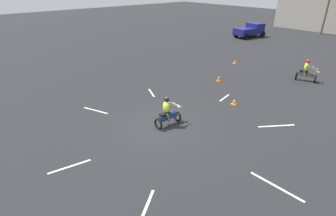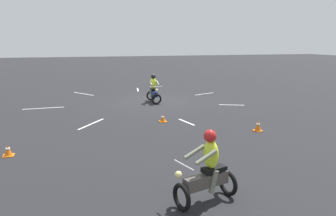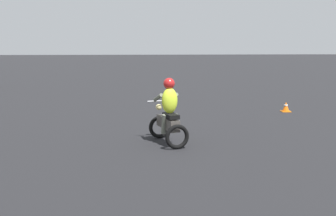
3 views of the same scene
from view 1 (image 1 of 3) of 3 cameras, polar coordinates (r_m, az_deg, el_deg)
ground_plane at (r=13.73m, az=-1.37°, el=-4.03°), size 120.00×120.00×0.00m
motorcycle_rider_foreground at (r=13.49m, az=-0.11°, el=-1.09°), size 0.70×1.51×1.66m
motorcycle_rider_background at (r=22.19m, az=27.92°, el=6.98°), size 1.56×0.99×1.66m
pickup_truck at (r=37.38m, az=17.44°, el=15.91°), size 2.58×4.39×1.73m
traffic_cone_near_left at (r=16.55m, az=14.21°, el=1.29°), size 0.32×0.32×0.32m
traffic_cone_mid_center at (r=20.18m, az=11.02°, el=6.34°), size 0.32×0.32×0.43m
traffic_cone_mid_left at (r=24.94m, az=14.38°, el=9.71°), size 0.32×0.32×0.32m
lane_stripe_e at (r=10.93m, az=22.47°, el=-15.47°), size 2.11×0.16×0.01m
lane_stripe_ne at (r=14.90m, az=22.55°, el=-3.60°), size 1.22×1.70×0.01m
lane_stripe_n at (r=17.38m, az=12.17°, el=2.19°), size 0.36×1.30×0.01m
lane_stripe_nw at (r=17.79m, az=-3.62°, el=3.34°), size 1.33×0.65×0.01m
lane_stripe_w at (r=15.92m, az=-15.48°, el=-0.51°), size 1.64×0.75×0.01m
lane_stripe_s at (r=11.74m, az=-20.61°, el=-11.84°), size 0.39×1.71×0.01m
lane_stripe_se at (r=9.33m, az=-5.26°, el=-21.79°), size 1.32×1.81×0.01m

